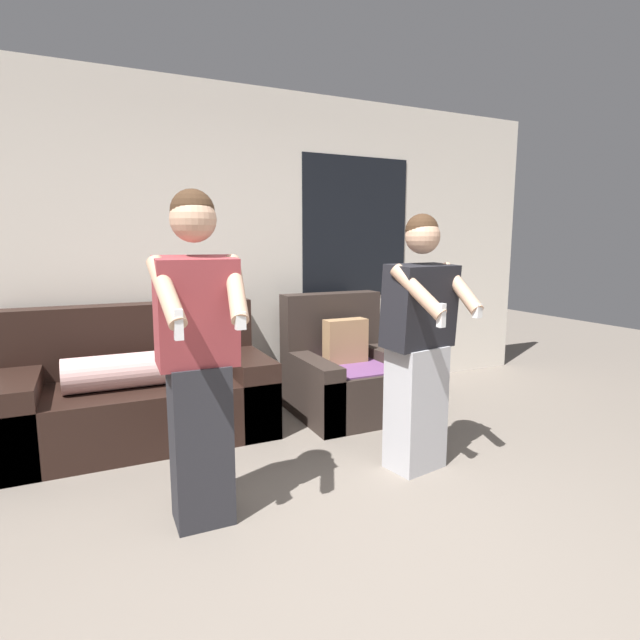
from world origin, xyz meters
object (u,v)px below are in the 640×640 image
(person_right, at_px, (419,346))
(armchair, at_px, (346,375))
(couch, at_px, (141,393))
(person_left, at_px, (198,358))

(person_right, bearing_deg, armchair, 84.95)
(armchair, distance_m, person_right, 1.23)
(couch, xyz_separation_m, person_right, (1.51, -1.29, 0.47))
(armchair, xyz_separation_m, person_right, (-0.10, -1.13, 0.47))
(couch, relative_size, armchair, 1.85)
(person_left, bearing_deg, armchair, 39.15)
(couch, height_order, person_left, person_left)
(person_left, height_order, person_right, person_left)
(person_right, bearing_deg, couch, 139.44)
(armchair, xyz_separation_m, person_left, (-1.45, -1.18, 0.54))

